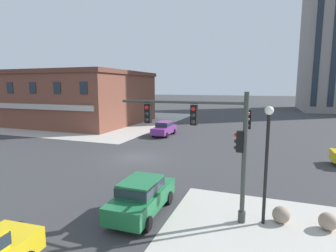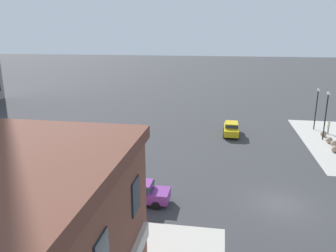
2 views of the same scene
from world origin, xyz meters
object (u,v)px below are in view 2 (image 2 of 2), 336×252
at_px(bollard_sphere_curb_d, 329,140).
at_px(car_main_southbound_near, 139,191).
at_px(street_lamp_mid_sidewalk, 326,110).
at_px(bollard_sphere_curb_b, 335,149).
at_px(bollard_sphere_curb_c, 334,144).
at_px(pedestrian_at_curb, 329,127).
at_px(street_lamp_corner_far, 317,104).
at_px(car_main_northbound_near, 231,128).
at_px(bollard_sphere_curb_e, 323,134).

bearing_deg(bollard_sphere_curb_d, car_main_southbound_near, 133.28).
height_order(street_lamp_mid_sidewalk, car_main_southbound_near, street_lamp_mid_sidewalk).
distance_m(bollard_sphere_curb_b, bollard_sphere_curb_c, 2.02).
bearing_deg(pedestrian_at_curb, street_lamp_mid_sidewalk, 153.27).
bearing_deg(bollard_sphere_curb_b, car_main_southbound_near, 128.01).
xyz_separation_m(bollard_sphere_curb_b, street_lamp_corner_far, (8.86, -0.00, 3.03)).
distance_m(bollard_sphere_curb_b, car_main_northbound_near, 11.68).
bearing_deg(bollard_sphere_curb_c, car_main_northbound_near, 77.68).
height_order(bollard_sphere_curb_e, pedestrian_at_curb, pedestrian_at_curb).
xyz_separation_m(bollard_sphere_curb_d, car_main_southbound_near, (-17.10, 18.16, 0.55)).
bearing_deg(street_lamp_corner_far, bollard_sphere_curb_d, -176.82).
bearing_deg(street_lamp_mid_sidewalk, pedestrian_at_curb, -26.73).
relative_size(pedestrian_at_curb, street_lamp_corner_far, 0.30).
bearing_deg(street_lamp_mid_sidewalk, car_main_southbound_near, 135.94).
xyz_separation_m(street_lamp_mid_sidewalk, car_main_northbound_near, (-0.02, 10.75, -2.67)).
bearing_deg(pedestrian_at_curb, car_main_southbound_near, 137.65).
xyz_separation_m(bollard_sphere_curb_c, bollard_sphere_curb_e, (3.78, 0.13, 0.00)).
relative_size(street_lamp_mid_sidewalk, car_main_northbound_near, 1.31).
bearing_deg(street_lamp_mid_sidewalk, bollard_sphere_curb_e, -17.70).
bearing_deg(bollard_sphere_curb_c, street_lamp_mid_sidewalk, 12.41).
bearing_deg(bollard_sphere_curb_e, street_lamp_corner_far, 6.66).
bearing_deg(pedestrian_at_curb, bollard_sphere_curb_d, 166.60).
bearing_deg(bollard_sphere_curb_d, car_main_northbound_near, 83.51).
height_order(bollard_sphere_curb_e, car_main_southbound_near, car_main_southbound_near).
distance_m(bollard_sphere_curb_c, pedestrian_at_curb, 5.11).
relative_size(bollard_sphere_curb_d, bollard_sphere_curb_e, 1.00).
xyz_separation_m(bollard_sphere_curb_b, car_main_northbound_near, (4.42, 10.80, 0.55)).
bearing_deg(bollard_sphere_curb_b, bollard_sphere_curb_c, -14.30).
bearing_deg(car_main_southbound_near, bollard_sphere_curb_d, -46.72).
bearing_deg(bollard_sphere_curb_c, bollard_sphere_curb_e, 2.02).
bearing_deg(car_main_northbound_near, pedestrian_at_curb, -77.99).
relative_size(bollard_sphere_curb_c, bollard_sphere_curb_d, 1.00).
relative_size(bollard_sphere_curb_b, car_main_northbound_near, 0.17).
bearing_deg(car_main_southbound_near, bollard_sphere_curb_c, -49.08).
xyz_separation_m(bollard_sphere_curb_c, pedestrian_at_curb, (5.02, -0.73, 0.56)).
bearing_deg(street_lamp_mid_sidewalk, car_main_northbound_near, 90.11).
height_order(pedestrian_at_curb, street_lamp_corner_far, street_lamp_corner_far).
bearing_deg(car_main_southbound_near, pedestrian_at_curb, -42.35).
relative_size(bollard_sphere_curb_e, street_lamp_mid_sidewalk, 0.13).
distance_m(bollard_sphere_curb_d, bollard_sphere_curb_e, 2.58).
height_order(pedestrian_at_curb, car_main_southbound_near, car_main_southbound_near).
height_order(street_lamp_mid_sidewalk, car_main_northbound_near, street_lamp_mid_sidewalk).
bearing_deg(bollard_sphere_curb_b, car_main_northbound_near, 67.75).
xyz_separation_m(bollard_sphere_curb_e, car_main_southbound_near, (-19.68, 18.21, 0.55)).
distance_m(bollard_sphere_curb_c, car_main_northbound_near, 11.58).
relative_size(bollard_sphere_curb_b, bollard_sphere_curb_c, 1.00).
distance_m(street_lamp_mid_sidewalk, car_main_northbound_near, 11.08).
height_order(bollard_sphere_curb_d, bollard_sphere_curb_e, same).
bearing_deg(street_lamp_corner_far, bollard_sphere_curb_c, -175.88).
bearing_deg(street_lamp_mid_sidewalk, bollard_sphere_curb_d, -164.09).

